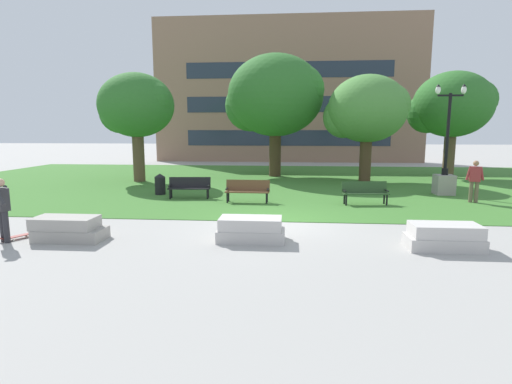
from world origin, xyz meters
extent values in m
plane|color=#A3A09B|center=(0.00, 0.00, 0.00)|extent=(140.00, 140.00, 0.00)
cube|color=#3D752D|center=(0.00, 10.00, 0.01)|extent=(40.00, 20.00, 0.02)
cube|color=#9E9991|center=(-5.43, -2.59, 0.16)|extent=(1.80, 0.90, 0.32)
cube|color=#A6A098|center=(-5.57, -2.59, 0.48)|extent=(1.66, 0.83, 0.32)
cube|color=#BCB7B2|center=(-0.55, -2.24, 0.16)|extent=(1.80, 0.90, 0.32)
cube|color=beige|center=(-0.57, -2.24, 0.48)|extent=(1.66, 0.83, 0.32)
cube|color=#BCB7B2|center=(4.32, -2.59, 0.16)|extent=(1.80, 0.90, 0.32)
cube|color=beige|center=(4.35, -2.59, 0.48)|extent=(1.66, 0.83, 0.32)
cylinder|color=#28282D|center=(-7.15, -2.88, 0.43)|extent=(0.15, 0.15, 0.86)
cylinder|color=#28282D|center=(-6.98, -2.98, 0.43)|extent=(0.15, 0.15, 0.86)
cube|color=#2D2D30|center=(-7.06, -2.93, 1.16)|extent=(0.47, 0.41, 0.60)
cylinder|color=#2D2D30|center=(-7.29, -2.59, 1.28)|extent=(0.46, 0.33, 0.44)
cylinder|color=#2D2D30|center=(-6.84, -3.27, 1.28)|extent=(0.46, 0.33, 0.44)
sphere|color=tan|center=(-7.06, -2.93, 1.60)|extent=(0.22, 0.22, 0.22)
cube|color=maroon|center=(-6.92, -2.58, 0.09)|extent=(0.56, 0.80, 0.02)
cube|color=maroon|center=(-6.70, -2.19, 0.11)|extent=(0.23, 0.20, 0.06)
cube|color=maroon|center=(-7.13, -2.98, 0.11)|extent=(0.23, 0.20, 0.06)
cylinder|color=silver|center=(-6.91, -2.34, 0.03)|extent=(0.05, 0.06, 0.06)
cylinder|color=silver|center=(-6.71, -2.44, 0.03)|extent=(0.05, 0.06, 0.06)
cylinder|color=silver|center=(-7.12, -2.72, 0.03)|extent=(0.05, 0.06, 0.06)
cylinder|color=silver|center=(-6.93, -2.83, 0.03)|extent=(0.05, 0.06, 0.06)
cube|color=black|center=(-3.85, 4.05, 0.46)|extent=(1.83, 0.59, 0.05)
cube|color=black|center=(-3.87, 4.30, 0.69)|extent=(1.80, 0.28, 0.46)
cube|color=black|center=(-4.68, 3.98, 0.58)|extent=(0.09, 0.40, 0.04)
cube|color=black|center=(-3.01, 4.12, 0.58)|extent=(0.09, 0.40, 0.04)
cylinder|color=black|center=(-4.63, 3.82, 0.23)|extent=(0.07, 0.07, 0.41)
cylinder|color=black|center=(-3.03, 3.96, 0.23)|extent=(0.07, 0.07, 0.41)
cylinder|color=black|center=(-4.66, 4.14, 0.23)|extent=(0.07, 0.07, 0.41)
cylinder|color=black|center=(-3.06, 4.28, 0.23)|extent=(0.07, 0.07, 0.41)
cube|color=#284723|center=(3.47, 3.23, 0.46)|extent=(1.83, 0.62, 0.05)
cube|color=#284723|center=(3.45, 3.48, 0.69)|extent=(1.80, 0.30, 0.46)
cube|color=black|center=(2.63, 3.15, 0.58)|extent=(0.10, 0.40, 0.04)
cube|color=black|center=(4.31, 3.31, 0.58)|extent=(0.10, 0.40, 0.04)
cylinder|color=black|center=(2.69, 2.99, 0.23)|extent=(0.07, 0.07, 0.41)
cylinder|color=black|center=(4.28, 3.15, 0.23)|extent=(0.07, 0.07, 0.41)
cylinder|color=black|center=(2.66, 3.31, 0.23)|extent=(0.07, 0.07, 0.41)
cylinder|color=black|center=(4.25, 3.47, 0.23)|extent=(0.07, 0.07, 0.41)
cube|color=brown|center=(-1.25, 3.30, 0.46)|extent=(1.81, 0.47, 0.05)
cube|color=brown|center=(-1.24, 3.55, 0.69)|extent=(1.80, 0.15, 0.46)
cube|color=black|center=(-2.09, 3.31, 0.58)|extent=(0.07, 0.40, 0.04)
cube|color=black|center=(-0.41, 3.29, 0.58)|extent=(0.07, 0.40, 0.04)
cylinder|color=black|center=(-2.05, 3.15, 0.23)|extent=(0.07, 0.07, 0.41)
cylinder|color=black|center=(-0.45, 3.13, 0.23)|extent=(0.07, 0.07, 0.41)
cylinder|color=black|center=(-2.04, 3.47, 0.23)|extent=(0.07, 0.07, 0.41)
cylinder|color=black|center=(-0.44, 3.45, 0.23)|extent=(0.07, 0.07, 0.41)
cube|color=gray|center=(7.52, 6.12, 0.47)|extent=(0.80, 0.80, 0.90)
cylinder|color=black|center=(7.52, 6.12, 1.07)|extent=(0.28, 0.28, 0.30)
cylinder|color=black|center=(7.52, 6.12, 2.74)|extent=(0.14, 0.14, 3.64)
cube|color=black|center=(7.52, 6.12, 4.46)|extent=(1.10, 0.08, 0.08)
ellipsoid|color=white|center=(6.97, 6.12, 4.70)|extent=(0.22, 0.22, 0.36)
cone|color=black|center=(6.97, 6.12, 4.89)|extent=(0.20, 0.20, 0.13)
ellipsoid|color=white|center=(8.07, 6.12, 4.70)|extent=(0.22, 0.22, 0.36)
cone|color=black|center=(8.07, 6.12, 4.89)|extent=(0.20, 0.20, 0.13)
cylinder|color=#42301E|center=(-0.47, 12.75, 1.72)|extent=(0.74, 0.74, 3.41)
ellipsoid|color=#2D6B28|center=(-0.47, 12.75, 5.05)|extent=(5.92, 5.92, 5.03)
sphere|color=#2D6B28|center=(-2.10, 13.34, 4.46)|extent=(3.25, 3.25, 3.25)
sphere|color=#2D6B28|center=(1.01, 12.16, 5.35)|extent=(2.96, 2.96, 2.96)
cylinder|color=brown|center=(10.28, 12.98, 1.61)|extent=(0.67, 0.67, 3.17)
ellipsoid|color=#2D6B28|center=(10.28, 12.98, 4.47)|extent=(4.64, 4.64, 3.94)
sphere|color=#2D6B28|center=(9.01, 13.44, 4.01)|extent=(2.55, 2.55, 2.55)
sphere|color=#2D6B28|center=(11.44, 12.51, 4.70)|extent=(2.32, 2.32, 2.32)
cylinder|color=brown|center=(-8.13, 9.50, 1.59)|extent=(0.65, 0.65, 3.14)
ellipsoid|color=#2D6B28|center=(-8.13, 9.50, 4.31)|extent=(4.18, 4.18, 3.56)
sphere|color=#2D6B28|center=(-9.28, 9.92, 3.89)|extent=(2.30, 2.30, 2.30)
sphere|color=#2D6B28|center=(-7.08, 9.08, 4.52)|extent=(2.09, 2.09, 2.09)
cylinder|color=#4C3823|center=(4.81, 10.84, 1.46)|extent=(0.66, 0.66, 2.88)
ellipsoid|color=#4C893D|center=(4.81, 10.84, 4.13)|extent=(4.46, 4.46, 3.79)
sphere|color=#4C893D|center=(3.59, 11.28, 3.68)|extent=(2.45, 2.45, 2.45)
sphere|color=#4C893D|center=(5.93, 10.39, 4.35)|extent=(2.23, 2.23, 2.23)
cylinder|color=black|center=(-5.45, 5.02, 0.42)|extent=(0.48, 0.48, 0.80)
cone|color=black|center=(-5.45, 5.02, 0.90)|extent=(0.49, 0.49, 0.16)
cylinder|color=brown|center=(8.06, 4.08, 0.45)|extent=(0.15, 0.15, 0.86)
cylinder|color=brown|center=(7.86, 4.14, 0.45)|extent=(0.15, 0.15, 0.86)
cube|color=maroon|center=(7.96, 4.11, 1.18)|extent=(0.45, 0.34, 0.60)
cylinder|color=maroon|center=(8.21, 4.10, 1.21)|extent=(0.23, 0.15, 0.56)
cylinder|color=maroon|center=(7.71, 4.13, 1.21)|extent=(0.23, 0.15, 0.56)
sphere|color=#9E7051|center=(7.96, 4.11, 1.62)|extent=(0.22, 0.22, 0.22)
cube|color=#8E6B56|center=(0.23, 24.50, 6.46)|extent=(24.47, 1.00, 12.92)
cube|color=#232D3D|center=(0.23, 23.98, 2.20)|extent=(18.35, 0.03, 1.40)
cube|color=#232D3D|center=(0.23, 23.98, 5.20)|extent=(18.35, 0.03, 1.40)
cube|color=#232D3D|center=(0.23, 23.98, 8.20)|extent=(18.35, 0.03, 1.40)
camera|label=1|loc=(0.45, -12.63, 2.97)|focal=28.00mm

